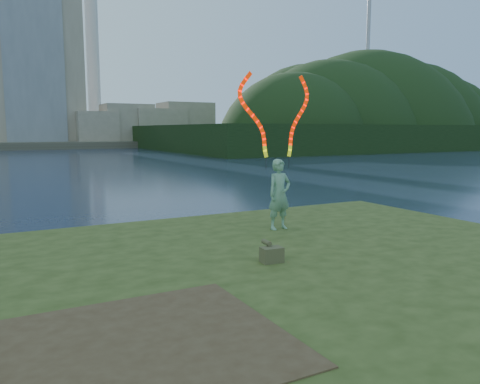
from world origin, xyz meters
TOP-DOWN VIEW (x-y plane):
  - ground at (0.00, 0.00)m, footprint 320.00×320.00m
  - grassy_knoll at (0.00, -2.30)m, footprint 20.00×18.00m
  - dirt_patch at (-2.20, -3.20)m, footprint 3.20×3.00m
  - far_shore at (0.00, 95.00)m, footprint 320.00×40.00m
  - wooded_hill at (59.57, 59.96)m, footprint 78.00×50.00m
  - woman_with_ribbons at (2.61, 1.42)m, footprint 2.10×0.46m
  - canvas_bag at (0.88, -1.02)m, footprint 0.42×0.48m

SIDE VIEW (x-z plane):
  - ground at x=0.00m, z-range 0.00..0.00m
  - wooded_hill at x=59.57m, z-range -31.34..31.66m
  - grassy_knoll at x=0.00m, z-range -0.06..0.74m
  - far_shore at x=0.00m, z-range 0.00..1.20m
  - dirt_patch at x=-2.20m, z-range 0.80..0.82m
  - canvas_bag at x=0.88m, z-range 0.77..1.15m
  - woman_with_ribbons at x=2.61m, z-range 0.14..4.26m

